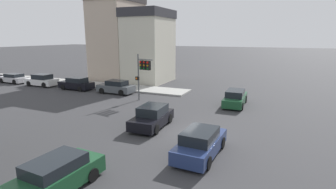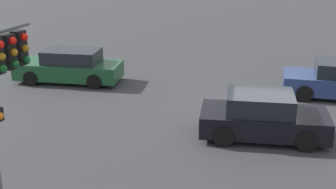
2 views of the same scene
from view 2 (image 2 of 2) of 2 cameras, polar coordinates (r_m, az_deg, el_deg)
name	(u,v)px [view 2 (image 2 of 2)]	position (r m, az deg, el deg)	size (l,w,h in m)	color
ground_plane	(266,114)	(17.92, 11.87, -2.28)	(300.00, 300.00, 0.00)	#333335
traffic_signal	(4,67)	(12.36, -19.34, 3.16)	(0.63, 2.00, 4.67)	#515456
crossing_car_1	(263,117)	(15.66, 11.48, -2.69)	(4.21, 2.12, 1.54)	black
crossing_car_3	(69,67)	(21.46, -11.92, 3.35)	(4.72, 1.93, 1.49)	#194728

